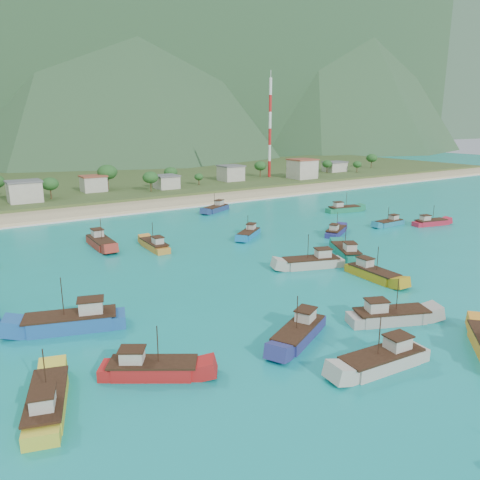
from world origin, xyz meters
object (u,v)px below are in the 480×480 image
boat_13 (151,370)px  boat_1 (346,252)px  boat_10 (336,232)px  boat_12 (216,209)px  boat_20 (249,234)px  boat_24 (373,274)px  boat_23 (383,361)px  boat_22 (73,322)px  boat_21 (47,404)px  boat_15 (299,333)px  boat_18 (430,223)px  boat_27 (389,223)px  boat_17 (101,243)px  boat_28 (344,210)px  boat_11 (155,246)px  boat_6 (312,263)px  boat_9 (390,317)px  radio_tower (270,128)px

boat_13 → boat_1: bearing=145.5°
boat_10 → boat_12: size_ratio=0.90×
boat_1 → boat_10: boat_1 is taller
boat_20 → boat_24: (1.14, -35.11, 0.12)m
boat_23 → boat_22: bearing=47.0°
boat_10 → boat_23: boat_23 is taller
boat_21 → boat_22: size_ratio=0.84×
boat_15 → boat_18: size_ratio=1.13×
boat_10 → boat_18: (26.82, -6.13, -0.01)m
boat_27 → boat_1: bearing=113.2°
boat_17 → boat_18: size_ratio=1.19×
boat_22 → boat_28: boat_22 is taller
boat_1 → boat_28: bearing=72.9°
boat_1 → boat_24: 13.23m
boat_24 → boat_11: bearing=-55.1°
boat_20 → boat_21: boat_21 is taller
boat_6 → boat_27: 42.36m
boat_18 → boat_24: boat_24 is taller
boat_15 → boat_22: boat_22 is taller
boat_9 → boat_24: 17.90m
boat_11 → boat_22: boat_22 is taller
boat_18 → boat_22: (-91.10, -12.21, 0.36)m
boat_1 → boat_21: boat_1 is taller
boat_11 → boat_9: bearing=-75.9°
boat_15 → boat_21: boat_15 is taller
boat_18 → boat_28: size_ratio=0.90×
boat_20 → boat_28: size_ratio=0.85×
boat_1 → boat_27: size_ratio=1.25×
radio_tower → boat_21: size_ratio=3.73×
boat_6 → boat_22: bearing=112.9°
boat_15 → boat_27: (60.20, 35.71, -0.20)m
boat_13 → boat_28: boat_28 is taller
radio_tower → boat_12: bearing=-139.0°
boat_9 → boat_12: 81.41m
boat_18 → boat_27: size_ratio=1.09×
radio_tower → boat_20: bearing=-129.5°
boat_6 → boat_23: 35.35m
boat_15 → boat_6: bearing=-71.9°
boat_22 → boat_12: bearing=-25.3°
boat_11 → boat_12: bearing=43.6°
boat_20 → boat_12: bearing=-53.8°
boat_11 → boat_24: 43.94m
boat_15 → boat_20: bearing=-54.6°
boat_9 → boat_10: size_ratio=1.19×
radio_tower → boat_22: radio_tower is taller
boat_21 → boat_28: bearing=47.3°
boat_15 → boat_22: size_ratio=0.83×
boat_17 → boat_24: (31.90, -45.14, -0.11)m
boat_6 → boat_24: size_ratio=1.11×
boat_27 → boat_17: bearing=72.0°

